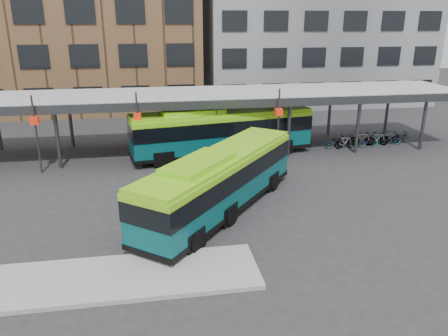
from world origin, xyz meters
TOP-DOWN VIEW (x-y plane):
  - ground at (0.00, 0.00)m, footprint 120.00×120.00m
  - boarding_island at (-5.50, -3.00)m, footprint 14.00×3.00m
  - canopy at (-0.06, 12.87)m, footprint 40.00×6.53m
  - building_grey at (16.00, 32.00)m, footprint 24.00×14.00m
  - bus_front at (0.97, 2.31)m, footprint 9.16×10.51m
  - bus_rear at (2.51, 11.41)m, footprint 12.67×4.64m
  - bike_rack at (13.77, 12.04)m, footprint 7.19×1.62m

SIDE VIEW (x-z plane):
  - ground at x=0.00m, z-range 0.00..0.00m
  - boarding_island at x=-5.50m, z-range 0.00..0.18m
  - bike_rack at x=13.77m, z-range -0.04..0.99m
  - bus_front at x=0.97m, z-range 0.07..3.25m
  - bus_rear at x=2.51m, z-range 0.07..3.49m
  - canopy at x=-0.06m, z-range 1.51..6.31m
  - building_grey at x=16.00m, z-range 0.00..20.00m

